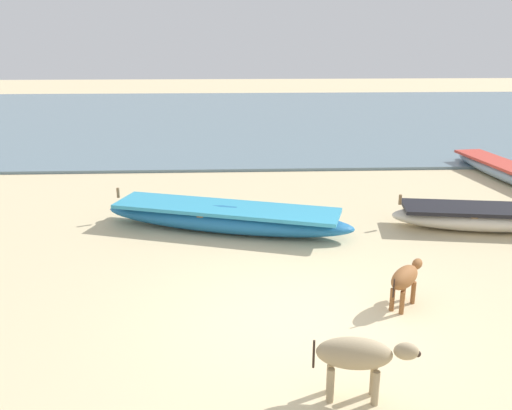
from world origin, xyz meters
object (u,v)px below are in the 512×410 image
(calf_near_brown, at_px, (405,278))
(fishing_boat_0, at_px, (482,217))
(fishing_boat_1, at_px, (226,217))
(calf_far_dun, at_px, (358,356))
(fishing_boat_4, at_px, (512,173))

(calf_near_brown, bearing_deg, fishing_boat_0, 1.14)
(fishing_boat_1, bearing_deg, fishing_boat_0, -164.39)
(fishing_boat_0, bearing_deg, calf_far_dun, 63.25)
(fishing_boat_4, distance_m, calf_near_brown, 8.04)
(fishing_boat_4, bearing_deg, fishing_boat_0, -41.43)
(calf_far_dun, bearing_deg, calf_near_brown, 68.84)
(fishing_boat_0, bearing_deg, calf_near_brown, 59.65)
(calf_near_brown, distance_m, calf_far_dun, 2.26)
(calf_near_brown, relative_size, calf_far_dun, 0.73)
(fishing_boat_0, bearing_deg, fishing_boat_4, -115.20)
(fishing_boat_4, bearing_deg, fishing_boat_1, -73.12)
(fishing_boat_0, xyz_separation_m, calf_near_brown, (-2.46, -3.01, 0.18))
(fishing_boat_0, height_order, calf_near_brown, fishing_boat_0)
(fishing_boat_4, relative_size, calf_far_dun, 4.63)
(fishing_boat_1, height_order, calf_far_dun, calf_far_dun)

